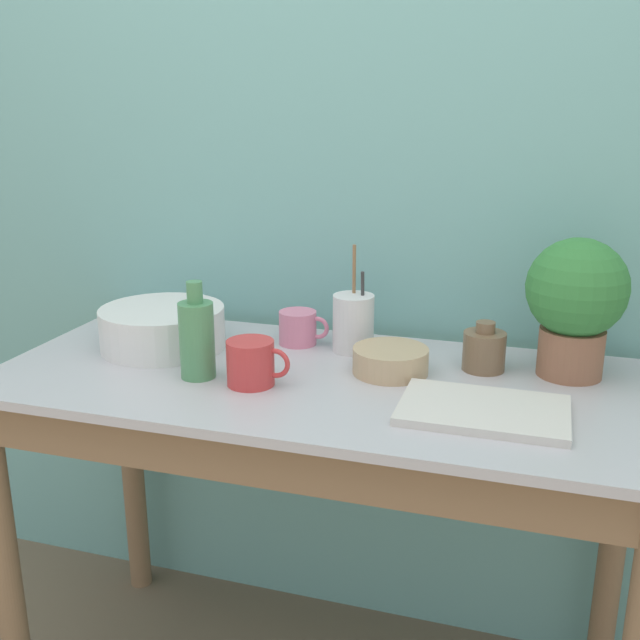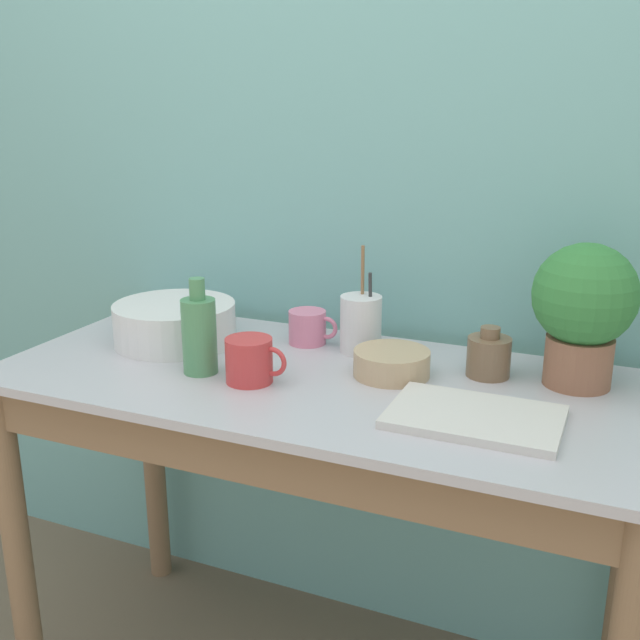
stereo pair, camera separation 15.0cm
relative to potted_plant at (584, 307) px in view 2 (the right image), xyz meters
name	(u,v)px [view 2 (the right image)]	position (x,y,z in m)	size (l,w,h in m)	color
wall_back	(381,168)	(-0.49, 0.21, 0.23)	(6.00, 0.05, 2.40)	#70ADA8
counter_table	(315,453)	(-0.49, -0.18, -0.33)	(1.35, 0.61, 0.81)	#846647
potted_plant	(584,307)	(0.00, 0.00, 0.00)	(0.20, 0.20, 0.29)	#8C5B42
bowl_wash_large	(175,323)	(-0.89, -0.09, -0.12)	(0.28, 0.28, 0.09)	silver
bottle_tall	(199,334)	(-0.73, -0.24, -0.08)	(0.07, 0.07, 0.20)	#4C8C59
bottle_short	(489,356)	(-0.17, -0.02, -0.12)	(0.09, 0.09, 0.10)	brown
mug_pink	(308,327)	(-0.60, 0.03, -0.12)	(0.12, 0.09, 0.08)	pink
mug_red	(250,360)	(-0.60, -0.24, -0.12)	(0.13, 0.10, 0.09)	#C63838
bowl_small_tan	(392,363)	(-0.35, -0.10, -0.14)	(0.16, 0.16, 0.05)	tan
utensil_cup	(361,324)	(-0.47, 0.02, -0.10)	(0.09, 0.09, 0.24)	silver
tray_board	(475,417)	(-0.15, -0.25, -0.15)	(0.30, 0.20, 0.02)	beige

